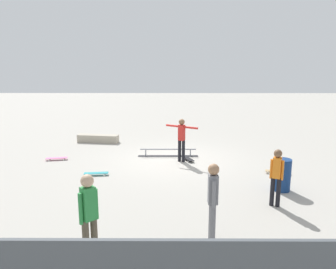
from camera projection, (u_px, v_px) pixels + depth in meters
ground_plane at (174, 160)px, 12.87m from camera, size 60.00×60.00×0.00m
grind_rail at (168, 153)px, 13.32m from camera, size 2.41×0.25×0.31m
skate_ledge at (98, 138)px, 15.71m from camera, size 1.97×0.70×0.36m
skater_main at (182, 137)px, 12.43m from camera, size 1.18×0.73×1.64m
skateboard_main at (188, 158)px, 12.76m from camera, size 0.49×0.82×0.09m
bystander_green_shirt at (89, 214)px, 6.00m from camera, size 0.34×0.32×1.73m
bystander_grey_shirt at (213, 198)px, 6.76m from camera, size 0.23×0.38×1.69m
bystander_orange_shirt at (277, 175)px, 8.50m from camera, size 0.34×0.25×1.53m
loose_skateboard_pink at (57, 158)px, 12.81m from camera, size 0.82×0.36×0.09m
loose_skateboard_natural at (278, 172)px, 11.21m from camera, size 0.82×0.40×0.09m
loose_skateboard_teal at (96, 173)px, 11.05m from camera, size 0.82×0.33×0.09m
trash_bin at (282, 175)px, 9.65m from camera, size 0.49×0.49×0.95m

